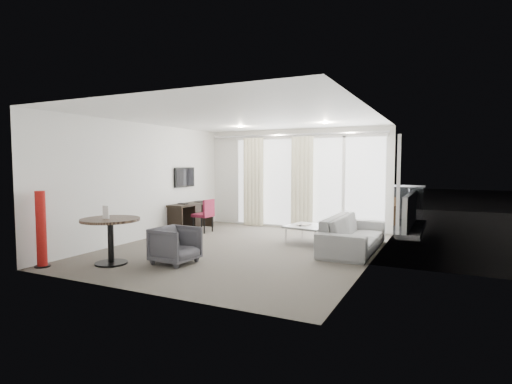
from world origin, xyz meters
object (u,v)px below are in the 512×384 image
at_px(desk, 192,217).
at_px(tub_armchair, 175,245).
at_px(red_lamp, 41,229).
at_px(coffee_table, 308,234).
at_px(rattan_chair_a, 344,208).
at_px(desk_chair, 203,216).
at_px(round_table, 111,241).
at_px(rattan_chair_b, 385,212).
at_px(sofa, 353,233).

height_order(desk, tub_armchair, desk).
xyz_separation_m(desk, red_lamp, (-0.08, -4.13, 0.28)).
xyz_separation_m(red_lamp, coffee_table, (3.32, 3.81, -0.44)).
relative_size(red_lamp, tub_armchair, 1.82).
bearing_deg(red_lamp, rattan_chair_a, 65.68).
relative_size(desk_chair, coffee_table, 0.98).
bearing_deg(round_table, rattan_chair_a, 70.09).
height_order(red_lamp, rattan_chair_a, red_lamp).
height_order(tub_armchair, coffee_table, tub_armchair).
height_order(round_table, rattan_chair_b, rattan_chair_b).
bearing_deg(round_table, sofa, 39.78).
bearing_deg(rattan_chair_b, tub_armchair, -110.31).
bearing_deg(desk_chair, coffee_table, -0.34).
bearing_deg(tub_armchair, rattan_chair_b, -20.32).
distance_m(round_table, tub_armchair, 1.09).
bearing_deg(tub_armchair, desk_chair, 28.87).
distance_m(tub_armchair, coffee_table, 3.05).
height_order(tub_armchair, sofa, sofa).
bearing_deg(coffee_table, red_lamp, -131.09).
height_order(rattan_chair_a, rattan_chair_b, rattan_chair_a).
height_order(desk, coffee_table, desk).
relative_size(desk, tub_armchair, 2.13).
distance_m(round_table, rattan_chair_a, 7.04).
bearing_deg(coffee_table, round_table, -127.53).
relative_size(coffee_table, rattan_chair_a, 1.01).
relative_size(coffee_table, sofa, 0.37).
bearing_deg(desk, red_lamp, -91.11).
bearing_deg(red_lamp, rattan_chair_b, 57.34).
relative_size(desk, coffee_table, 1.75).
distance_m(desk, coffee_table, 3.26).
bearing_deg(desk_chair, sofa, -3.72).
height_order(round_table, rattan_chair_a, rattan_chair_a).
relative_size(tub_armchair, coffee_table, 0.82).
xyz_separation_m(round_table, rattan_chair_a, (2.40, 6.62, 0.03)).
bearing_deg(desk_chair, red_lamp, -94.07).
bearing_deg(sofa, desk, 81.76).
relative_size(desk, sofa, 0.64).
bearing_deg(red_lamp, desk_chair, 82.59).
relative_size(round_table, red_lamp, 0.77).
relative_size(sofa, rattan_chair_b, 2.94).
height_order(coffee_table, rattan_chair_b, rattan_chair_b).
bearing_deg(sofa, desk_chair, 82.94).
relative_size(desk_chair, rattan_chair_b, 1.06).
bearing_deg(desk, rattan_chair_a, 44.31).
xyz_separation_m(tub_armchair, rattan_chair_a, (1.44, 6.11, 0.10)).
relative_size(red_lamp, sofa, 0.55).
height_order(red_lamp, coffee_table, red_lamp).
bearing_deg(rattan_chair_a, desk, -146.64).
height_order(desk, rattan_chair_a, rattan_chair_a).
bearing_deg(round_table, desk_chair, 96.16).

